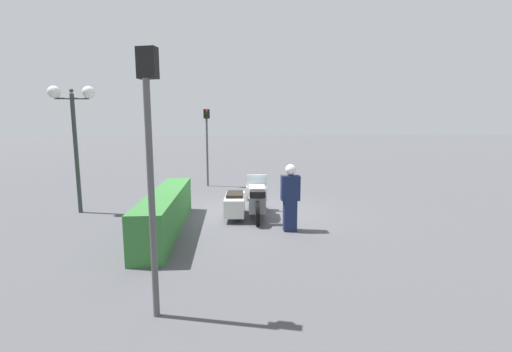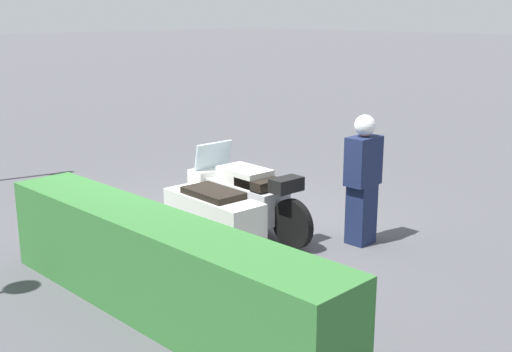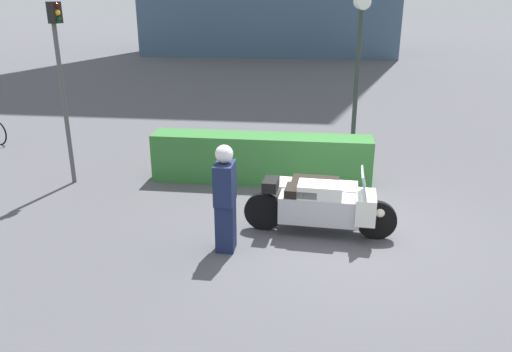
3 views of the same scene
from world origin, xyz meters
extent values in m
plane|color=#4C4C51|center=(0.00, 0.00, 0.00)|extent=(160.00, 160.00, 0.00)
cylinder|color=black|center=(0.58, -0.25, 0.33)|extent=(0.66, 0.14, 0.66)
cylinder|color=black|center=(-1.29, -0.14, 0.33)|extent=(0.66, 0.14, 0.66)
cylinder|color=black|center=(-0.49, 0.46, 0.26)|extent=(0.52, 0.13, 0.51)
cube|color=#B7B7BC|center=(-0.35, -0.19, 0.46)|extent=(1.35, 0.55, 0.45)
cube|color=silver|center=(-0.35, -0.19, 0.78)|extent=(0.75, 0.50, 0.24)
cube|color=black|center=(-0.65, -0.18, 0.76)|extent=(0.55, 0.48, 0.12)
cube|color=silver|center=(0.39, -0.24, 0.55)|extent=(0.36, 0.66, 0.44)
cube|color=silver|center=(0.34, -0.24, 0.96)|extent=(0.15, 0.63, 0.40)
sphere|color=white|center=(0.63, -0.25, 0.48)|extent=(0.18, 0.18, 0.18)
cube|color=silver|center=(-0.43, 0.46, 0.40)|extent=(1.52, 0.64, 0.50)
sphere|color=silver|center=(0.20, 0.42, 0.43)|extent=(0.47, 0.47, 0.47)
cube|color=black|center=(-0.43, 0.46, 0.69)|extent=(0.85, 0.52, 0.09)
cube|color=black|center=(-1.17, -0.15, 0.83)|extent=(0.26, 0.44, 0.18)
cube|color=#192347|center=(-1.79, -0.93, 0.40)|extent=(0.28, 0.33, 0.80)
cube|color=#192347|center=(-1.79, -0.93, 1.12)|extent=(0.29, 0.47, 0.63)
sphere|color=tan|center=(-1.79, -0.93, 1.54)|extent=(0.22, 0.22, 0.22)
sphere|color=white|center=(-1.79, -0.93, 1.58)|extent=(0.27, 0.27, 0.27)
cube|color=#337033|center=(-1.61, 2.22, 0.51)|extent=(4.65, 0.72, 1.02)
cylinder|color=#2D3833|center=(0.51, 5.25, 1.81)|extent=(0.12, 0.12, 3.62)
cylinder|color=#2D3833|center=(0.51, 5.25, 3.47)|extent=(0.05, 0.99, 0.05)
sphere|color=white|center=(0.51, 5.74, 3.65)|extent=(0.37, 0.37, 0.37)
sphere|color=white|center=(0.51, 4.75, 3.65)|extent=(0.37, 0.37, 0.37)
sphere|color=#2D3833|center=(0.51, 5.25, 3.70)|extent=(0.12, 0.12, 0.12)
cylinder|color=#4C4C4C|center=(4.93, 1.60, 1.48)|extent=(0.09, 0.09, 2.97)
cube|color=black|center=(4.87, 1.59, 3.17)|extent=(0.18, 0.28, 0.40)
sphere|color=red|center=(4.80, 1.58, 3.30)|extent=(0.11, 0.11, 0.11)
sphere|color=#462D06|center=(4.80, 1.58, 3.17)|extent=(0.11, 0.11, 0.11)
sphere|color=#07350F|center=(4.80, 1.58, 3.04)|extent=(0.11, 0.11, 0.11)
cylinder|color=#4C4C4C|center=(-5.59, 1.64, 1.64)|extent=(0.09, 0.09, 3.28)
cube|color=black|center=(-5.54, 1.63, 3.48)|extent=(0.20, 0.29, 0.40)
sphere|color=#410707|center=(-5.47, 1.61, 3.61)|extent=(0.11, 0.11, 0.11)
sphere|color=orange|center=(-5.47, 1.61, 3.48)|extent=(0.11, 0.11, 0.11)
sphere|color=#07350F|center=(-5.47, 1.61, 3.35)|extent=(0.11, 0.11, 0.11)
camera|label=1|loc=(-10.21, 0.56, 2.69)|focal=24.00mm
camera|label=2|loc=(-6.49, 5.75, 2.99)|focal=45.00mm
camera|label=3|loc=(-0.44, -7.86, 3.78)|focal=35.00mm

